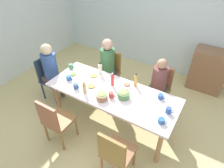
{
  "coord_description": "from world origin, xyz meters",
  "views": [
    {
      "loc": [
        1.24,
        -2.05,
        2.76
      ],
      "look_at": [
        0.0,
        0.0,
        0.9
      ],
      "focal_mm": 31.33,
      "sensor_mm": 36.0,
      "label": 1
    }
  ],
  "objects_px": {
    "chair_4": "(50,76)",
    "bowl_1": "(102,96)",
    "person_2": "(107,63)",
    "cup_1": "(76,86)",
    "dining_table": "(112,95)",
    "bottle_2": "(100,69)",
    "chair_0": "(55,120)",
    "cup_5": "(111,95)",
    "person_4": "(51,68)",
    "plate_2": "(91,86)",
    "cup_0": "(169,110)",
    "chair_1": "(116,153)",
    "plate_3": "(94,76)",
    "side_cabinet": "(208,70)",
    "bottle_3": "(136,80)",
    "person_3": "(159,83)",
    "chair_3": "(159,87)",
    "bottle_1": "(84,87)",
    "cup_2": "(69,78)",
    "plate_1": "(127,85)",
    "cup_7": "(101,91)",
    "plate_0": "(73,75)",
    "bowl_0": "(124,94)",
    "cup_6": "(161,121)",
    "chair_2": "(110,70)",
    "cup_4": "(71,66)"
  },
  "relations": [
    {
      "from": "cup_1",
      "to": "plate_1",
      "type": "bearing_deg",
      "value": 36.48
    },
    {
      "from": "dining_table",
      "to": "cup_0",
      "type": "xyz_separation_m",
      "value": [
        0.92,
        0.01,
        0.13
      ]
    },
    {
      "from": "dining_table",
      "to": "bottle_2",
      "type": "relative_size",
      "value": 9.28
    },
    {
      "from": "plate_3",
      "to": "bowl_0",
      "type": "distance_m",
      "value": 0.74
    },
    {
      "from": "cup_5",
      "to": "bottle_1",
      "type": "height_order",
      "value": "bottle_1"
    },
    {
      "from": "plate_3",
      "to": "side_cabinet",
      "type": "xyz_separation_m",
      "value": [
        1.69,
        1.78,
        -0.31
      ]
    },
    {
      "from": "cup_4",
      "to": "plate_0",
      "type": "bearing_deg",
      "value": -41.75
    },
    {
      "from": "chair_2",
      "to": "bowl_1",
      "type": "distance_m",
      "value": 1.18
    },
    {
      "from": "chair_4",
      "to": "plate_2",
      "type": "height_order",
      "value": "chair_4"
    },
    {
      "from": "chair_1",
      "to": "plate_3",
      "type": "relative_size",
      "value": 3.63
    },
    {
      "from": "dining_table",
      "to": "bottle_2",
      "type": "height_order",
      "value": "bottle_2"
    },
    {
      "from": "bottle_1",
      "to": "cup_2",
      "type": "bearing_deg",
      "value": 163.5
    },
    {
      "from": "cup_7",
      "to": "bottle_3",
      "type": "bearing_deg",
      "value": 49.74
    },
    {
      "from": "person_2",
      "to": "cup_0",
      "type": "relative_size",
      "value": 10.88
    },
    {
      "from": "bottle_3",
      "to": "chair_0",
      "type": "bearing_deg",
      "value": -125.0
    },
    {
      "from": "plate_3",
      "to": "bowl_0",
      "type": "bearing_deg",
      "value": -15.89
    },
    {
      "from": "person_2",
      "to": "cup_5",
      "type": "relative_size",
      "value": 11.26
    },
    {
      "from": "chair_0",
      "to": "cup_7",
      "type": "xyz_separation_m",
      "value": [
        0.41,
        0.68,
        0.27
      ]
    },
    {
      "from": "bottle_2",
      "to": "cup_0",
      "type": "bearing_deg",
      "value": -12.57
    },
    {
      "from": "person_2",
      "to": "chair_4",
      "type": "xyz_separation_m",
      "value": [
        -0.91,
        -0.7,
        -0.22
      ]
    },
    {
      "from": "person_2",
      "to": "cup_1",
      "type": "xyz_separation_m",
      "value": [
        -0.01,
        -0.94,
        0.06
      ]
    },
    {
      "from": "chair_4",
      "to": "bowl_1",
      "type": "distance_m",
      "value": 1.46
    },
    {
      "from": "person_3",
      "to": "plate_3",
      "type": "relative_size",
      "value": 4.6
    },
    {
      "from": "plate_2",
      "to": "bottle_3",
      "type": "relative_size",
      "value": 1.1
    },
    {
      "from": "plate_1",
      "to": "bottle_2",
      "type": "relative_size",
      "value": 0.89
    },
    {
      "from": "plate_0",
      "to": "bottle_1",
      "type": "distance_m",
      "value": 0.54
    },
    {
      "from": "cup_1",
      "to": "cup_7",
      "type": "relative_size",
      "value": 0.95
    },
    {
      "from": "chair_1",
      "to": "plate_2",
      "type": "bearing_deg",
      "value": 141.2
    },
    {
      "from": "chair_4",
      "to": "bottle_2",
      "type": "height_order",
      "value": "bottle_2"
    },
    {
      "from": "plate_2",
      "to": "chair_4",
      "type": "bearing_deg",
      "value": 175.73
    },
    {
      "from": "chair_3",
      "to": "person_3",
      "type": "height_order",
      "value": "person_3"
    },
    {
      "from": "chair_3",
      "to": "bowl_0",
      "type": "bearing_deg",
      "value": -110.7
    },
    {
      "from": "chair_1",
      "to": "person_4",
      "type": "bearing_deg",
      "value": 157.25
    },
    {
      "from": "plate_1",
      "to": "chair_1",
      "type": "bearing_deg",
      "value": -69.07
    },
    {
      "from": "chair_0",
      "to": "cup_5",
      "type": "distance_m",
      "value": 0.94
    },
    {
      "from": "person_4",
      "to": "cup_6",
      "type": "xyz_separation_m",
      "value": [
        2.26,
        -0.21,
        0.06
      ]
    },
    {
      "from": "plate_3",
      "to": "bottle_2",
      "type": "xyz_separation_m",
      "value": [
        0.05,
        0.14,
        0.09
      ]
    },
    {
      "from": "person_4",
      "to": "plate_2",
      "type": "distance_m",
      "value": 1.01
    },
    {
      "from": "cup_0",
      "to": "cup_1",
      "type": "relative_size",
      "value": 0.98
    },
    {
      "from": "person_3",
      "to": "cup_7",
      "type": "relative_size",
      "value": 9.44
    },
    {
      "from": "chair_4",
      "to": "bottle_1",
      "type": "relative_size",
      "value": 4.04
    },
    {
      "from": "bottle_2",
      "to": "bottle_3",
      "type": "bearing_deg",
      "value": 1.4
    },
    {
      "from": "chair_0",
      "to": "bottle_1",
      "type": "distance_m",
      "value": 0.67
    },
    {
      "from": "cup_1",
      "to": "bottle_1",
      "type": "relative_size",
      "value": 0.52
    },
    {
      "from": "cup_6",
      "to": "bottle_3",
      "type": "height_order",
      "value": "bottle_3"
    },
    {
      "from": "cup_1",
      "to": "side_cabinet",
      "type": "height_order",
      "value": "side_cabinet"
    },
    {
      "from": "plate_1",
      "to": "cup_1",
      "type": "bearing_deg",
      "value": -143.52
    },
    {
      "from": "bowl_1",
      "to": "bottle_3",
      "type": "relative_size",
      "value": 0.75
    },
    {
      "from": "dining_table",
      "to": "chair_0",
      "type": "distance_m",
      "value": 0.97
    },
    {
      "from": "plate_0",
      "to": "cup_6",
      "type": "xyz_separation_m",
      "value": [
        1.72,
        -0.23,
        0.02
      ]
    }
  ]
}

